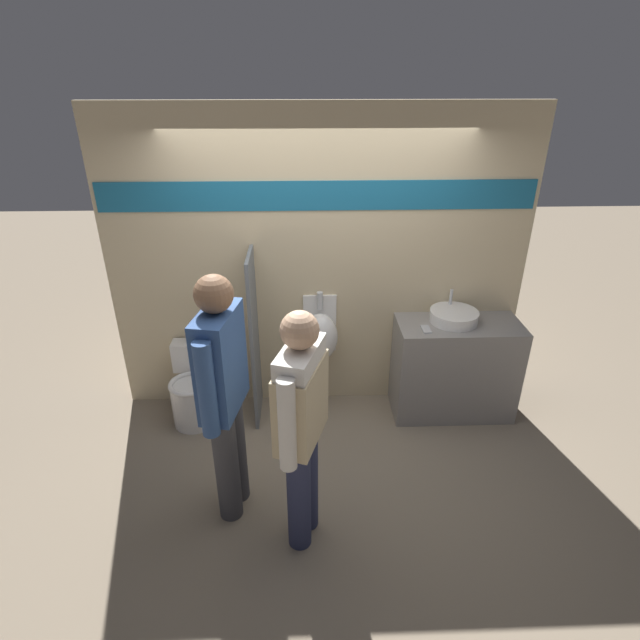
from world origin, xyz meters
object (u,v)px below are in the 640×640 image
sink_basin (454,316)px  cell_phone (426,329)px  person_with_lanyard (224,392)px  toilet (193,391)px  person_in_vest (301,418)px  urinal_near_counter (320,337)px

sink_basin → cell_phone: (-0.28, -0.15, -0.05)m
sink_basin → person_with_lanyard: bearing=-148.2°
toilet → person_in_vest: (0.99, -1.32, 0.70)m
cell_phone → person_in_vest: bearing=-130.1°
sink_basin → cell_phone: bearing=-151.2°
person_in_vest → person_with_lanyard: bearing=80.2°
sink_basin → person_with_lanyard: size_ratio=0.23×
sink_basin → toilet: sink_basin is taller
urinal_near_counter → cell_phone: bearing=-13.6°
urinal_near_counter → toilet: size_ratio=1.36×
urinal_near_counter → toilet: bearing=-171.8°
person_with_lanyard → cell_phone: bearing=-47.0°
urinal_near_counter → sink_basin: bearing=-3.2°
sink_basin → urinal_near_counter: bearing=176.8°
toilet → person_in_vest: bearing=-53.0°
urinal_near_counter → person_with_lanyard: person_with_lanyard is taller
cell_phone → urinal_near_counter: (-0.90, 0.22, -0.17)m
sink_basin → person_with_lanyard: person_with_lanyard is taller
cell_phone → person_with_lanyard: 1.86m
person_with_lanyard → toilet: bearing=35.5°
person_in_vest → person_with_lanyard: person_with_lanyard is taller
urinal_near_counter → person_in_vest: 1.51m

